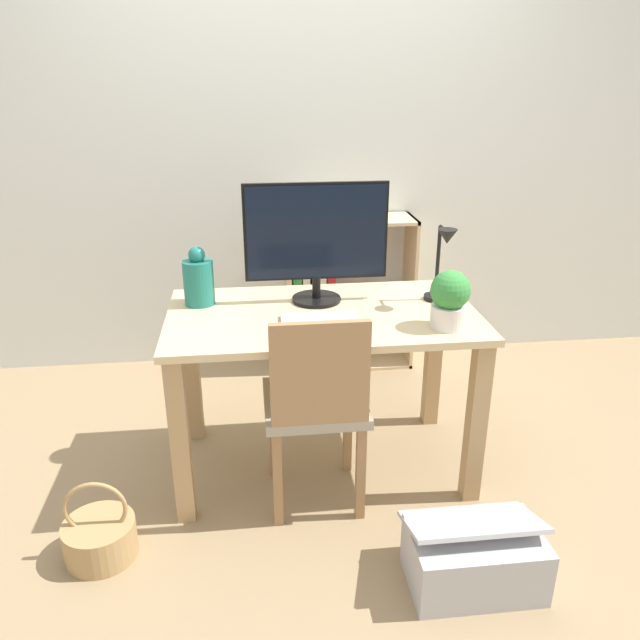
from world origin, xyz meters
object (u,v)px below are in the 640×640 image
object	(u,v)px
basket	(100,537)
monitor	(316,237)
potted_plant	(450,299)
keyboard	(320,320)
storage_box	(474,556)
desk_lamp	(442,258)
vase	(199,280)
bookshelf	(327,297)
chair	(316,402)

from	to	relation	value
basket	monitor	bearing A→B (deg)	35.47
potted_plant	keyboard	bearing A→B (deg)	167.01
basket	storage_box	bearing A→B (deg)	-12.24
desk_lamp	storage_box	size ratio (longest dim) A/B	0.73
monitor	basket	world-z (taller)	monitor
keyboard	basket	bearing A→B (deg)	-156.15
vase	potted_plant	distance (m)	1.04
monitor	bookshelf	bearing A→B (deg)	79.65
basket	storage_box	xyz separation A→B (m)	(1.31, -0.29, 0.03)
vase	chair	size ratio (longest dim) A/B	0.29
potted_plant	chair	xyz separation A→B (m)	(-0.52, -0.07, -0.38)
desk_lamp	basket	world-z (taller)	desk_lamp
chair	basket	size ratio (longest dim) A/B	2.68
keyboard	vase	xyz separation A→B (m)	(-0.48, 0.26, 0.10)
storage_box	vase	bearing A→B (deg)	135.59
vase	storage_box	world-z (taller)	vase
keyboard	chair	world-z (taller)	chair
keyboard	basket	world-z (taller)	keyboard
vase	desk_lamp	size ratio (longest dim) A/B	0.75
bookshelf	storage_box	size ratio (longest dim) A/B	1.94
monitor	chair	size ratio (longest dim) A/B	0.70
bookshelf	storage_box	distance (m)	1.84
potted_plant	chair	size ratio (longest dim) A/B	0.26
desk_lamp	potted_plant	size ratio (longest dim) A/B	1.47
desk_lamp	keyboard	bearing A→B (deg)	-165.33
keyboard	vase	bearing A→B (deg)	151.71
chair	basket	distance (m)	0.93
desk_lamp	storage_box	world-z (taller)	desk_lamp
bookshelf	basket	world-z (taller)	bookshelf
chair	monitor	bearing A→B (deg)	74.22
vase	storage_box	size ratio (longest dim) A/B	0.55
potted_plant	bookshelf	bearing A→B (deg)	104.08
keyboard	chair	size ratio (longest dim) A/B	0.36
vase	basket	xyz separation A→B (m)	(-0.37, -0.64, -0.77)
desk_lamp	vase	bearing A→B (deg)	173.15
storage_box	basket	bearing A→B (deg)	167.76
chair	keyboard	bearing A→B (deg)	69.99
monitor	basket	distance (m)	1.42
keyboard	storage_box	world-z (taller)	keyboard
vase	chair	distance (m)	0.73
vase	desk_lamp	xyz separation A→B (m)	(1.01, -0.12, 0.10)
storage_box	potted_plant	bearing A→B (deg)	87.10
keyboard	vase	world-z (taller)	vase
desk_lamp	chair	size ratio (longest dim) A/B	0.39
desk_lamp	potted_plant	world-z (taller)	desk_lamp
chair	basket	xyz separation A→B (m)	(-0.82, -0.20, -0.39)
storage_box	keyboard	bearing A→B (deg)	124.71
monitor	desk_lamp	world-z (taller)	monitor
keyboard	basket	distance (m)	1.15
potted_plant	basket	size ratio (longest dim) A/B	0.71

